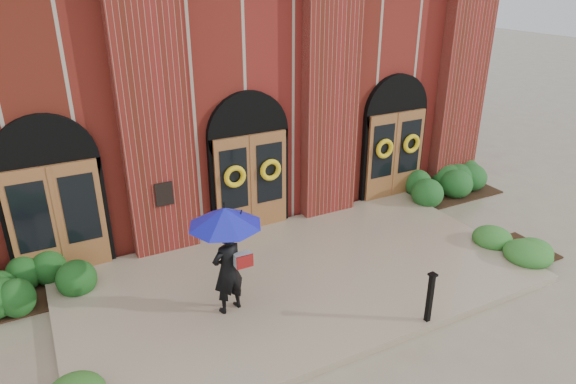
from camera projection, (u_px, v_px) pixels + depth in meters
ground at (304, 284)px, 11.19m from camera, size 90.00×90.00×0.00m
landing at (300, 278)px, 11.28m from camera, size 10.00×5.30×0.15m
church_building at (175, 61)px, 16.91m from camera, size 16.20×12.53×7.00m
man_with_umbrella at (226, 240)px, 9.51m from camera, size 1.68×1.68×2.22m
metal_post at (430, 296)px, 9.59m from camera, size 0.15×0.15×1.04m
hedge_wall_left at (33, 282)px, 10.62m from camera, size 2.88×1.15×0.74m
hedge_wall_right at (447, 183)px, 15.43m from camera, size 3.06×1.22×0.78m
hedge_front_right at (518, 244)px, 12.33m from camera, size 1.41×1.21×0.50m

